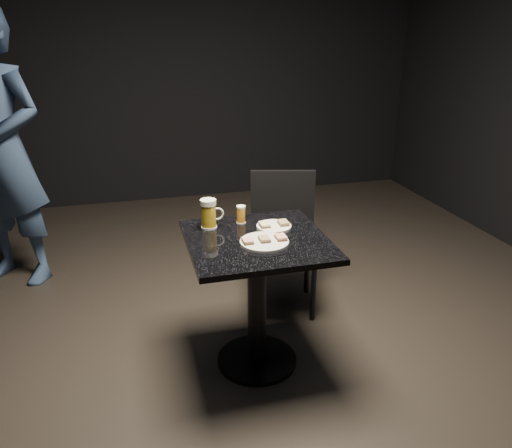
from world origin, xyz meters
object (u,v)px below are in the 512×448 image
object	(u,v)px
beer_mug	(209,214)
chair	(283,232)
plate_small	(274,227)
beer_tumbler	(241,215)
plate_large	(264,242)
table	(257,281)
patron	(1,151)

from	to	relation	value
beer_mug	chair	world-z (taller)	beer_mug
plate_small	beer_tumbler	xyz separation A→B (m)	(-0.15, 0.11, 0.04)
plate_large	beer_mug	bearing A→B (deg)	129.75
table	chair	world-z (taller)	chair
plate_small	chair	world-z (taller)	chair
patron	table	xyz separation A→B (m)	(1.42, -1.45, -0.44)
plate_small	beer_tumbler	distance (m)	0.19
plate_small	patron	world-z (taller)	patron
beer_tumbler	chair	bearing A→B (deg)	46.09
plate_large	beer_tumbler	xyz separation A→B (m)	(-0.05, 0.30, 0.04)
patron	chair	bearing A→B (deg)	5.22
table	chair	distance (m)	0.70
plate_small	patron	bearing A→B (deg)	139.18
patron	table	world-z (taller)	patron
table	beer_tumbler	world-z (taller)	beer_tumbler
table	beer_tumbler	distance (m)	0.37
patron	table	bearing A→B (deg)	-14.90
plate_large	beer_mug	xyz separation A→B (m)	(-0.23, 0.27, 0.07)
plate_large	plate_small	world-z (taller)	same
beer_mug	beer_tumbler	distance (m)	0.18
plate_large	patron	xyz separation A→B (m)	(-1.44, 1.52, 0.19)
plate_small	table	xyz separation A→B (m)	(-0.12, -0.11, -0.25)
plate_large	patron	world-z (taller)	patron
plate_large	table	bearing A→B (deg)	104.91
beer_tumbler	plate_small	bearing A→B (deg)	-36.65
plate_small	beer_mug	xyz separation A→B (m)	(-0.33, 0.09, 0.07)
patron	beer_tumbler	xyz separation A→B (m)	(1.39, -1.22, -0.15)
patron	beer_mug	world-z (taller)	patron
plate_small	chair	xyz separation A→B (m)	(0.22, 0.50, -0.26)
chair	plate_large	bearing A→B (deg)	-115.33
plate_small	table	bearing A→B (deg)	-137.53
table	beer_tumbler	bearing A→B (deg)	97.32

